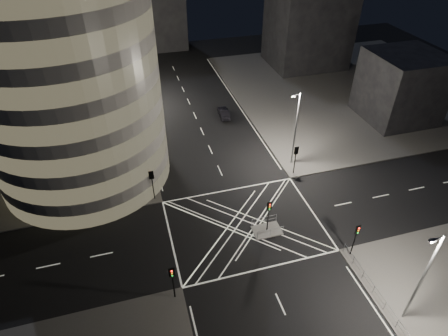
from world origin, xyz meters
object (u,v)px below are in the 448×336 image
object	(u,v)px
traffic_signal_nr	(356,235)
traffic_signal_island	(269,211)
street_lamp_left_far	(127,77)
street_lamp_right_far	(295,127)
traffic_signal_nl	(172,277)
traffic_signal_fr	(296,155)
street_lamp_right_near	(422,277)
sedan	(224,113)
central_island	(267,230)
traffic_signal_fl	(152,180)
street_lamp_left_near	(138,137)

from	to	relation	value
traffic_signal_nr	traffic_signal_island	size ratio (longest dim) A/B	1.00
street_lamp_left_far	street_lamp_right_far	world-z (taller)	same
traffic_signal_nr	traffic_signal_nl	bearing A→B (deg)	180.00
traffic_signal_fr	street_lamp_right_near	xyz separation A→B (m)	(0.64, -20.80, 2.63)
traffic_signal_nl	street_lamp_left_far	distance (m)	36.90
street_lamp_right_far	traffic_signal_nr	bearing A→B (deg)	-92.30
traffic_signal_island	sedan	xyz separation A→B (m)	(2.31, 24.92, -2.24)
central_island	traffic_signal_fr	distance (m)	11.10
central_island	street_lamp_right_far	bearing A→B (deg)	54.70
central_island	street_lamp_right_far	size ratio (longest dim) A/B	0.30
traffic_signal_nl	traffic_signal_island	bearing A→B (deg)	26.14
traffic_signal_fl	street_lamp_right_near	bearing A→B (deg)	-48.76
traffic_signal_island	street_lamp_right_near	bearing A→B (deg)	-59.25
traffic_signal_island	street_lamp_left_near	size ratio (longest dim) A/B	0.40
traffic_signal_nl	traffic_signal_fr	size ratio (longest dim) A/B	1.00
traffic_signal_nl	street_lamp_left_near	size ratio (longest dim) A/B	0.40
central_island	traffic_signal_nl	bearing A→B (deg)	-153.86
central_island	traffic_signal_nl	size ratio (longest dim) A/B	0.75
traffic_signal_nr	street_lamp_left_near	distance (m)	26.32
street_lamp_left_near	street_lamp_left_far	bearing A→B (deg)	90.00
central_island	traffic_signal_fl	xyz separation A→B (m)	(-10.80, 8.30, 2.84)
traffic_signal_nl	street_lamp_left_near	world-z (taller)	street_lamp_left_near
central_island	traffic_signal_fr	size ratio (longest dim) A/B	0.75
central_island	street_lamp_right_near	world-z (taller)	street_lamp_right_near
traffic_signal_fl	street_lamp_left_far	xyz separation A→B (m)	(-0.64, 23.20, 2.63)
traffic_signal_fl	street_lamp_right_far	bearing A→B (deg)	6.88
street_lamp_left_near	street_lamp_right_far	distance (m)	19.11
street_lamp_left_far	traffic_signal_fr	bearing A→B (deg)	-51.83
central_island	street_lamp_right_near	bearing A→B (deg)	-59.25
street_lamp_right_near	sedan	size ratio (longest dim) A/B	2.43
street_lamp_left_far	street_lamp_right_near	bearing A→B (deg)	-66.79
central_island	traffic_signal_nr	bearing A→B (deg)	-37.93
street_lamp_left_far	central_island	bearing A→B (deg)	-70.05
street_lamp_right_far	sedan	xyz separation A→B (m)	(-5.12, 14.42, -4.86)
traffic_signal_fl	traffic_signal_nr	bearing A→B (deg)	-37.69
street_lamp_right_far	central_island	bearing A→B (deg)	-125.30
street_lamp_right_far	traffic_signal_island	bearing A→B (deg)	-125.30
street_lamp_left_far	street_lamp_right_near	size ratio (longest dim) A/B	1.00
central_island	traffic_signal_island	world-z (taller)	traffic_signal_island
street_lamp_left_near	traffic_signal_nl	bearing A→B (deg)	-88.06
traffic_signal_nr	traffic_signal_island	xyz separation A→B (m)	(-6.80, 5.30, 0.00)
traffic_signal_nl	traffic_signal_nr	bearing A→B (deg)	0.00
street_lamp_left_far	street_lamp_right_far	bearing A→B (deg)	-48.06
traffic_signal_island	street_lamp_left_far	size ratio (longest dim) A/B	0.40
traffic_signal_fr	street_lamp_left_near	size ratio (longest dim) A/B	0.40
traffic_signal_nr	street_lamp_right_far	size ratio (longest dim) A/B	0.40
traffic_signal_fr	sedan	size ratio (longest dim) A/B	0.97
traffic_signal_nr	street_lamp_right_far	distance (m)	16.03
street_lamp_right_near	sedan	xyz separation A→B (m)	(-5.12, 37.42, -4.86)
sedan	traffic_signal_fr	bearing A→B (deg)	109.17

